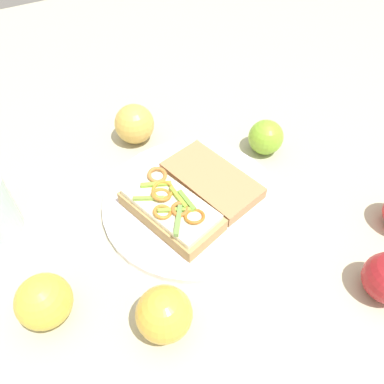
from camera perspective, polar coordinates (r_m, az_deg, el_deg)
The scene contains 8 objects.
ground_plane at distance 0.67m, azimuth 0.00°, elevation -1.82°, with size 2.00×2.00×0.00m, color #B7B496.
plate at distance 0.66m, azimuth 0.00°, elevation -1.49°, with size 0.31×0.31×0.01m, color white.
sandwich at distance 0.62m, azimuth -3.25°, elevation -2.52°, with size 0.13×0.19×0.05m.
bread_slice_side at distance 0.67m, azimuth 2.98°, elevation 1.83°, with size 0.18×0.10×0.02m, color tan.
apple_0 at distance 0.52m, azimuth -4.27°, elevation -18.04°, with size 0.08×0.08×0.08m, color gold.
apple_3 at distance 0.56m, azimuth -21.60°, elevation -15.22°, with size 0.08×0.08×0.08m, color gold.
apple_4 at distance 0.77m, azimuth -8.76°, elevation 10.21°, with size 0.08×0.08×0.08m, color gold.
apple_5 at distance 0.75m, azimuth 11.18°, elevation 8.18°, with size 0.07×0.07×0.07m, color #84BD30.
Camera 1 is at (0.21, 0.37, 0.51)m, focal length 35.01 mm.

